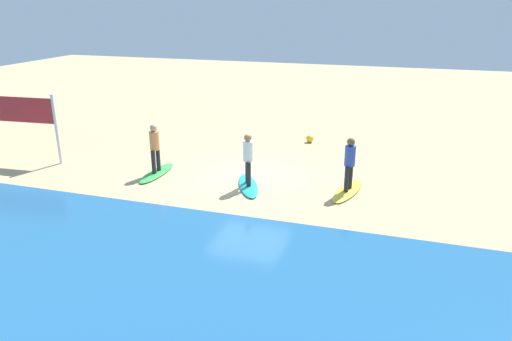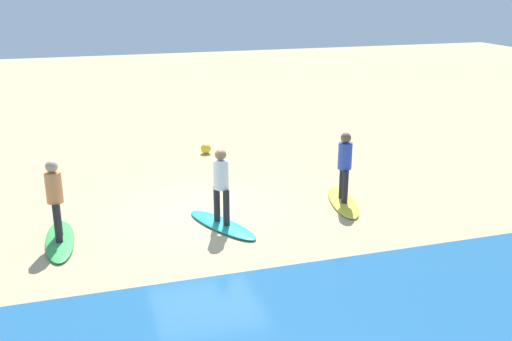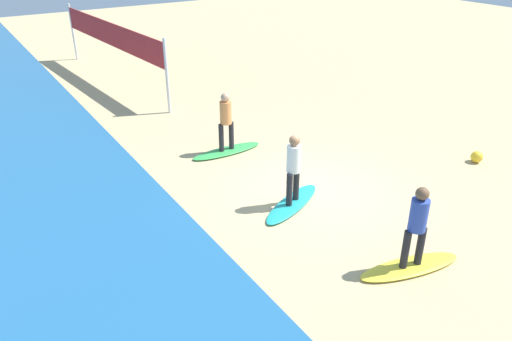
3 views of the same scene
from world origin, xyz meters
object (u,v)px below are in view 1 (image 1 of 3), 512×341
at_px(surfboard_yellow, 348,191).
at_px(surfer_yellow, 350,160).
at_px(beach_ball, 310,139).
at_px(surfer_teal, 248,156).
at_px(surfboard_green, 157,173).
at_px(surfer_green, 155,145).
at_px(surfboard_teal, 248,185).

xyz_separation_m(surfboard_yellow, surfer_yellow, (0.00, 0.00, 0.99)).
height_order(surfboard_yellow, beach_ball, beach_ball).
distance_m(surfer_teal, beach_ball, 5.64).
relative_size(surfboard_green, beach_ball, 6.71).
relative_size(surfer_teal, surfer_green, 1.00).
bearing_deg(surfboard_teal, surfer_yellow, 73.78).
distance_m(surfboard_yellow, surfboard_teal, 3.09).
bearing_deg(surfboard_green, surfer_green, -0.05).
height_order(surfer_teal, surfer_green, same).
bearing_deg(surfer_yellow, surfboard_teal, 8.74).
xyz_separation_m(surfer_teal, surfer_green, (3.31, -0.17, 0.00)).
xyz_separation_m(surfer_yellow, beach_ball, (2.19, -5.03, -0.88)).
bearing_deg(beach_ball, surfboard_yellow, 113.55).
distance_m(surfboard_teal, beach_ball, 5.57).
bearing_deg(surfer_teal, surfer_green, -2.98).
bearing_deg(beach_ball, surfboard_teal, 81.16).
bearing_deg(surfboard_yellow, surfboard_green, -74.94).
bearing_deg(surfer_teal, surfboard_yellow, -171.26).
height_order(surfer_yellow, surfer_green, same).
bearing_deg(surfboard_teal, surfboard_green, -117.94).
height_order(surfboard_yellow, surfboard_green, same).
height_order(surfer_teal, beach_ball, surfer_teal).
xyz_separation_m(surfer_green, beach_ball, (-4.17, -5.33, -0.88)).
bearing_deg(beach_ball, surfer_green, 51.97).
bearing_deg(surfer_yellow, surfboard_yellow, 0.00).
relative_size(surfboard_yellow, surfer_green, 1.28).
distance_m(surfboard_green, beach_ball, 6.77).
relative_size(surfboard_yellow, surfer_teal, 1.28).
relative_size(surfboard_teal, surfer_green, 1.28).
bearing_deg(surfer_yellow, surfer_teal, 8.74).
relative_size(surfboard_teal, surfboard_green, 1.00).
bearing_deg(surfboard_teal, surfboard_yellow, 73.78).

